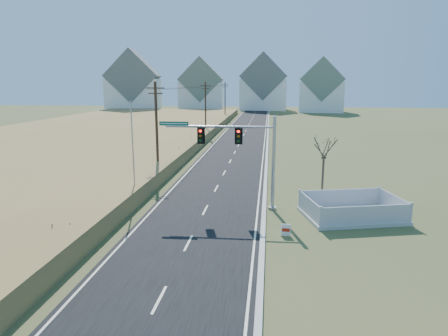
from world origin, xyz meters
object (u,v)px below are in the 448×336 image
at_px(traffic_signal_mast, 247,152).
at_px(fence_enclosure, 352,213).
at_px(bare_tree, 324,146).
at_px(flagpole, 133,162).
at_px(open_sign, 286,230).

bearing_deg(traffic_signal_mast, fence_enclosure, -10.05).
height_order(fence_enclosure, bare_tree, bare_tree).
bearing_deg(traffic_signal_mast, flagpole, 173.08).
xyz_separation_m(flagpole, bare_tree, (14.16, 1.11, 1.27)).
relative_size(fence_enclosure, open_sign, 10.01).
xyz_separation_m(fence_enclosure, flagpole, (-15.76, 2.06, 2.76)).
distance_m(traffic_signal_mast, flagpole, 8.74).
height_order(traffic_signal_mast, fence_enclosure, traffic_signal_mast).
height_order(traffic_signal_mast, open_sign, traffic_signal_mast).
xyz_separation_m(open_sign, bare_tree, (2.93, 7.04, 3.94)).
height_order(traffic_signal_mast, flagpole, flagpole).
bearing_deg(traffic_signal_mast, bare_tree, 19.13).
distance_m(fence_enclosure, flagpole, 16.13).
xyz_separation_m(traffic_signal_mast, open_sign, (2.61, -5.02, -3.76)).
distance_m(traffic_signal_mast, fence_enclosure, 8.19).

